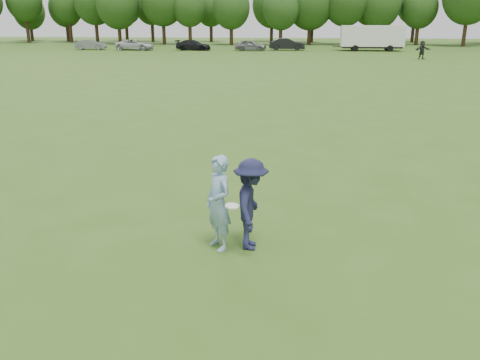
{
  "coord_description": "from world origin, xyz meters",
  "views": [
    {
      "loc": [
        0.6,
        -9.09,
        4.44
      ],
      "look_at": [
        -0.46,
        1.12,
        1.1
      ],
      "focal_mm": 38.0,
      "sensor_mm": 36.0,
      "label": 1
    }
  ],
  "objects_px": {
    "car_b": "(91,45)",
    "car_c": "(135,45)",
    "car_f": "(287,44)",
    "player_far_d": "(422,50)",
    "car_e": "(251,45)",
    "car_d": "(193,45)",
    "defender": "(251,204)",
    "cargo_trailer": "(372,37)",
    "thrower": "(218,203)"
  },
  "relations": [
    {
      "from": "thrower",
      "to": "car_e",
      "type": "height_order",
      "value": "thrower"
    },
    {
      "from": "car_e",
      "to": "cargo_trailer",
      "type": "height_order",
      "value": "cargo_trailer"
    },
    {
      "from": "thrower",
      "to": "car_b",
      "type": "relative_size",
      "value": 0.47
    },
    {
      "from": "car_f",
      "to": "defender",
      "type": "bearing_deg",
      "value": 176.64
    },
    {
      "from": "car_b",
      "to": "car_e",
      "type": "height_order",
      "value": "car_e"
    },
    {
      "from": "car_d",
      "to": "cargo_trailer",
      "type": "bearing_deg",
      "value": -83.15
    },
    {
      "from": "car_b",
      "to": "car_e",
      "type": "bearing_deg",
      "value": -95.73
    },
    {
      "from": "defender",
      "to": "cargo_trailer",
      "type": "distance_m",
      "value": 61.56
    },
    {
      "from": "car_b",
      "to": "car_c",
      "type": "height_order",
      "value": "car_c"
    },
    {
      "from": "car_c",
      "to": "car_f",
      "type": "height_order",
      "value": "car_f"
    },
    {
      "from": "player_far_d",
      "to": "cargo_trailer",
      "type": "height_order",
      "value": "cargo_trailer"
    },
    {
      "from": "cargo_trailer",
      "to": "defender",
      "type": "bearing_deg",
      "value": -100.05
    },
    {
      "from": "defender",
      "to": "car_c",
      "type": "height_order",
      "value": "defender"
    },
    {
      "from": "defender",
      "to": "player_far_d",
      "type": "bearing_deg",
      "value": -16.23
    },
    {
      "from": "car_b",
      "to": "car_d",
      "type": "relative_size",
      "value": 0.89
    },
    {
      "from": "car_b",
      "to": "car_f",
      "type": "relative_size",
      "value": 0.86
    },
    {
      "from": "thrower",
      "to": "car_d",
      "type": "height_order",
      "value": "thrower"
    },
    {
      "from": "defender",
      "to": "car_f",
      "type": "height_order",
      "value": "defender"
    },
    {
      "from": "thrower",
      "to": "player_far_d",
      "type": "height_order",
      "value": "player_far_d"
    },
    {
      "from": "defender",
      "to": "car_b",
      "type": "relative_size",
      "value": 0.45
    },
    {
      "from": "player_far_d",
      "to": "car_e",
      "type": "height_order",
      "value": "player_far_d"
    },
    {
      "from": "car_b",
      "to": "car_e",
      "type": "distance_m",
      "value": 21.67
    },
    {
      "from": "defender",
      "to": "car_d",
      "type": "bearing_deg",
      "value": 12.39
    },
    {
      "from": "defender",
      "to": "car_b",
      "type": "height_order",
      "value": "defender"
    },
    {
      "from": "defender",
      "to": "car_b",
      "type": "bearing_deg",
      "value": 24.68
    },
    {
      "from": "thrower",
      "to": "player_far_d",
      "type": "distance_m",
      "value": 49.79
    },
    {
      "from": "cargo_trailer",
      "to": "car_b",
      "type": "bearing_deg",
      "value": -177.57
    },
    {
      "from": "car_b",
      "to": "cargo_trailer",
      "type": "relative_size",
      "value": 0.46
    },
    {
      "from": "car_d",
      "to": "car_e",
      "type": "bearing_deg",
      "value": -87.47
    },
    {
      "from": "thrower",
      "to": "car_d",
      "type": "bearing_deg",
      "value": 153.77
    },
    {
      "from": "car_e",
      "to": "car_f",
      "type": "distance_m",
      "value": 4.96
    },
    {
      "from": "thrower",
      "to": "cargo_trailer",
      "type": "xyz_separation_m",
      "value": [
        11.37,
        60.69,
        0.82
      ]
    },
    {
      "from": "player_far_d",
      "to": "car_b",
      "type": "distance_m",
      "value": 42.41
    },
    {
      "from": "thrower",
      "to": "car_d",
      "type": "distance_m",
      "value": 60.71
    },
    {
      "from": "car_b",
      "to": "cargo_trailer",
      "type": "height_order",
      "value": "cargo_trailer"
    },
    {
      "from": "thrower",
      "to": "defender",
      "type": "height_order",
      "value": "thrower"
    },
    {
      "from": "car_b",
      "to": "car_d",
      "type": "bearing_deg",
      "value": -94.64
    },
    {
      "from": "defender",
      "to": "car_d",
      "type": "distance_m",
      "value": 60.76
    },
    {
      "from": "car_b",
      "to": "car_e",
      "type": "relative_size",
      "value": 0.98
    },
    {
      "from": "car_d",
      "to": "car_b",
      "type": "bearing_deg",
      "value": 95.61
    },
    {
      "from": "defender",
      "to": "car_e",
      "type": "distance_m",
      "value": 59.44
    },
    {
      "from": "player_far_d",
      "to": "car_b",
      "type": "bearing_deg",
      "value": 145.44
    },
    {
      "from": "thrower",
      "to": "car_b",
      "type": "xyz_separation_m",
      "value": [
        -26.04,
        59.1,
        -0.28
      ]
    },
    {
      "from": "car_c",
      "to": "car_e",
      "type": "distance_m",
      "value": 15.46
    },
    {
      "from": "car_b",
      "to": "car_d",
      "type": "distance_m",
      "value": 14.01
    },
    {
      "from": "car_e",
      "to": "car_d",
      "type": "bearing_deg",
      "value": 89.64
    },
    {
      "from": "car_d",
      "to": "thrower",
      "type": "bearing_deg",
      "value": -164.61
    },
    {
      "from": "car_f",
      "to": "thrower",
      "type": "bearing_deg",
      "value": 176.05
    },
    {
      "from": "car_e",
      "to": "cargo_trailer",
      "type": "distance_m",
      "value": 15.83
    },
    {
      "from": "thrower",
      "to": "cargo_trailer",
      "type": "height_order",
      "value": "cargo_trailer"
    }
  ]
}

